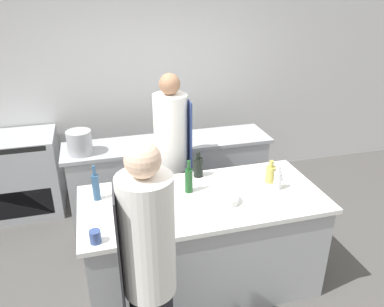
{
  "coord_description": "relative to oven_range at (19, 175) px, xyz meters",
  "views": [
    {
      "loc": [
        -0.8,
        -2.57,
        2.56
      ],
      "look_at": [
        0.0,
        0.35,
        1.17
      ],
      "focal_mm": 35.0,
      "sensor_mm": 36.0,
      "label": 1
    }
  ],
  "objects": [
    {
      "name": "bottle_cooking_oil",
      "position": [
        2.41,
        -1.78,
        0.53
      ],
      "size": [
        0.07,
        0.07,
        0.22
      ],
      "color": "silver",
      "rests_on": "prep_counter"
    },
    {
      "name": "oven_range",
      "position": [
        0.0,
        0.0,
        0.0
      ],
      "size": [
        0.93,
        0.66,
        0.97
      ],
      "color": "#A8AAAF",
      "rests_on": "ground_plane"
    },
    {
      "name": "bottle_sauce",
      "position": [
        1.81,
        -1.37,
        0.54
      ],
      "size": [
        0.09,
        0.09,
        0.25
      ],
      "color": "black",
      "rests_on": "prep_counter"
    },
    {
      "name": "prep_counter",
      "position": [
        1.74,
        -1.75,
        -0.02
      ],
      "size": [
        2.04,
        0.94,
        0.92
      ],
      "color": "#A8AAAF",
      "rests_on": "ground_plane"
    },
    {
      "name": "chef_at_prep_near",
      "position": [
        1.16,
        -2.55,
        0.44
      ],
      "size": [
        0.34,
        0.32,
        1.81
      ],
      "rotation": [
        0.0,
        0.0,
        1.52
      ],
      "color": "black",
      "rests_on": "ground_plane"
    },
    {
      "name": "cup",
      "position": [
        0.86,
        -2.12,
        0.48
      ],
      "size": [
        0.08,
        0.08,
        0.1
      ],
      "color": "#33477F",
      "rests_on": "prep_counter"
    },
    {
      "name": "stockpot",
      "position": [
        0.76,
        -0.56,
        0.56
      ],
      "size": [
        0.26,
        0.26,
        0.25
      ],
      "color": "#A8AAAF",
      "rests_on": "pass_counter"
    },
    {
      "name": "bottle_water",
      "position": [
        1.65,
        -1.62,
        0.55
      ],
      "size": [
        0.07,
        0.07,
        0.3
      ],
      "color": "#19471E",
      "rests_on": "prep_counter"
    },
    {
      "name": "bottle_olive_oil",
      "position": [
        2.4,
        -1.65,
        0.52
      ],
      "size": [
        0.09,
        0.09,
        0.21
      ],
      "color": "#B2A84C",
      "rests_on": "prep_counter"
    },
    {
      "name": "pass_counter",
      "position": [
        1.72,
        -0.48,
        -0.02
      ],
      "size": [
        2.35,
        0.56,
        0.92
      ],
      "color": "#A8AAAF",
      "rests_on": "ground_plane"
    },
    {
      "name": "bottle_vinegar",
      "position": [
        1.37,
        -1.42,
        0.53
      ],
      "size": [
        0.07,
        0.07,
        0.24
      ],
      "color": "#5B2319",
      "rests_on": "prep_counter"
    },
    {
      "name": "bowl_prep_small",
      "position": [
        1.19,
        -1.56,
        0.48
      ],
      "size": [
        0.28,
        0.28,
        0.08
      ],
      "color": "white",
      "rests_on": "prep_counter"
    },
    {
      "name": "chef_at_stove",
      "position": [
        1.65,
        -0.94,
        0.43
      ],
      "size": [
        0.35,
        0.34,
        1.8
      ],
      "rotation": [
        0.0,
        0.0,
        -1.59
      ],
      "color": "black",
      "rests_on": "ground_plane"
    },
    {
      "name": "ground_plane",
      "position": [
        1.74,
        -1.75,
        -0.48
      ],
      "size": [
        16.0,
        16.0,
        0.0
      ],
      "primitive_type": "plane",
      "color": "#4C4947"
    },
    {
      "name": "bowl_mixing_large",
      "position": [
        1.9,
        -1.86,
        0.47
      ],
      "size": [
        0.23,
        0.23,
        0.07
      ],
      "color": "white",
      "rests_on": "prep_counter"
    },
    {
      "name": "wall_back",
      "position": [
        1.74,
        0.38,
        0.92
      ],
      "size": [
        8.0,
        0.06,
        2.8
      ],
      "color": "silver",
      "rests_on": "ground_plane"
    },
    {
      "name": "bottle_wine",
      "position": [
        0.89,
        -1.54,
        0.56
      ],
      "size": [
        0.06,
        0.06,
        0.31
      ],
      "color": "#2D5175",
      "rests_on": "prep_counter"
    }
  ]
}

